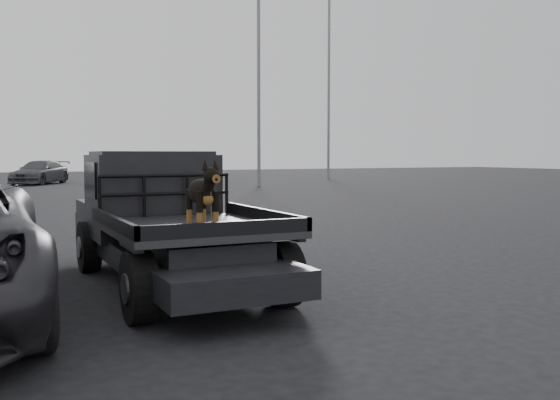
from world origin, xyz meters
name	(u,v)px	position (x,y,z in m)	size (l,w,h in m)	color
ground	(265,318)	(0.00, 0.00, 0.00)	(120.00, 120.00, 0.00)	black
flatbed_ute	(171,251)	(-0.44, 2.07, 0.46)	(2.00, 5.40, 0.92)	black
ute_cab	(152,181)	(-0.44, 3.02, 1.36)	(1.72, 1.30, 0.88)	black
headache_rack	(166,196)	(-0.44, 2.27, 1.20)	(1.80, 0.08, 0.55)	black
dog	(202,198)	(-0.55, 0.42, 1.29)	(0.32, 0.60, 0.74)	black
distant_car_b	(40,172)	(0.59, 33.28, 0.69)	(1.93, 4.75, 1.38)	#47474D
floodlight_mid	(259,43)	(11.16, 25.19, 7.77)	(1.08, 0.28, 14.33)	slate
floodlight_far	(329,72)	(19.80, 32.44, 7.55)	(1.08, 0.28, 13.91)	slate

